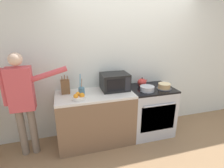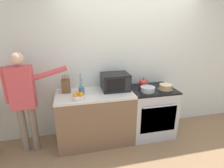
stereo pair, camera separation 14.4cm
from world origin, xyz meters
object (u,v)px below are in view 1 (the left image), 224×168
mixing_bowl (147,89)px  layer_cake (164,86)px  tea_kettle (142,82)px  microwave (115,82)px  fruit_bowl (79,97)px  knife_block (65,87)px  person_baker (23,97)px  stove_range (149,110)px  utensil_crock (82,91)px

mixing_bowl → layer_cake: bearing=3.6°
tea_kettle → microwave: (-0.54, -0.05, 0.08)m
layer_cake → fruit_bowl: size_ratio=1.32×
mixing_bowl → knife_block: 1.37m
person_baker → tea_kettle: bearing=-0.8°
stove_range → knife_block: bearing=174.0°
mixing_bowl → stove_range: bearing=41.5°
layer_cake → knife_block: size_ratio=0.84×
knife_block → layer_cake: bearing=-8.9°
fruit_bowl → microwave: bearing=22.2°
stove_range → utensil_crock: size_ratio=2.64×
tea_kettle → fruit_bowl: tea_kettle is taller
knife_block → microwave: (0.83, -0.06, 0.03)m
layer_cake → fruit_bowl: (-1.49, -0.06, -0.00)m
layer_cake → stove_range: bearing=151.2°
tea_kettle → utensil_crock: bearing=-173.5°
fruit_bowl → microwave: 0.70m
person_baker → mixing_bowl: bearing=-8.7°
utensil_crock → microwave: bearing=7.6°
layer_cake → tea_kettle: size_ratio=1.31×
tea_kettle → person_baker: person_baker is taller
mixing_bowl → knife_block: bearing=168.0°
stove_range → mixing_bowl: 0.53m
mixing_bowl → utensil_crock: 1.10m
stove_range → layer_cake: size_ratio=3.43×
fruit_bowl → person_baker: person_baker is taller
stove_range → person_baker: bearing=-179.3°
stove_range → utensil_crock: bearing=179.3°
utensil_crock → microwave: 0.59m
knife_block → stove_range: bearing=-6.0°
stove_range → fruit_bowl: 1.40m
person_baker → layer_cake: bearing=-7.7°
mixing_bowl → utensil_crock: size_ratio=0.73×
fruit_bowl → person_baker: (-0.80, 0.14, 0.03)m
knife_block → microwave: 0.83m
microwave → layer_cake: bearing=-13.3°
knife_block → fruit_bowl: 0.38m
tea_kettle → fruit_bowl: bearing=-165.2°
tea_kettle → microwave: size_ratio=0.43×
tea_kettle → knife_block: size_ratio=0.64×
layer_cake → mixing_bowl: 0.34m
stove_range → mixing_bowl: mixing_bowl is taller
utensil_crock → microwave: size_ratio=0.73×
fruit_bowl → utensil_crock: bearing=71.8°
layer_cake → fruit_bowl: bearing=-177.6°
mixing_bowl → knife_block: size_ratio=0.79×
tea_kettle → fruit_bowl: 1.22m
tea_kettle → fruit_bowl: size_ratio=1.01×
layer_cake → tea_kettle: tea_kettle is taller
stove_range → person_baker: size_ratio=0.55×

